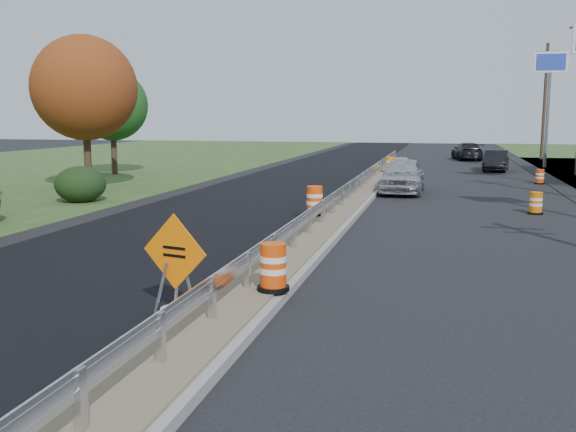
% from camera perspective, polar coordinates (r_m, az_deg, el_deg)
% --- Properties ---
extents(ground, '(140.00, 140.00, 0.00)m').
position_cam_1_polar(ground, '(18.44, 1.95, -2.26)').
color(ground, black).
rests_on(ground, ground).
extents(milled_overlay, '(7.20, 120.00, 0.01)m').
position_cam_1_polar(milled_overlay, '(29.09, -2.53, 1.85)').
color(milled_overlay, black).
rests_on(milled_overlay, ground).
extents(median, '(1.60, 55.00, 0.23)m').
position_cam_1_polar(median, '(26.21, 5.52, 1.27)').
color(median, gray).
rests_on(median, ground).
extents(guardrail, '(0.10, 46.15, 0.72)m').
position_cam_1_polar(guardrail, '(27.12, 5.84, 2.83)').
color(guardrail, silver).
rests_on(guardrail, median).
extents(pylon_sign_north, '(2.20, 0.30, 7.90)m').
position_cam_1_polar(pylon_sign_north, '(48.29, 22.27, 11.69)').
color(pylon_sign_north, slate).
rests_on(pylon_sign_north, ground).
extents(utility_pole_north, '(1.90, 0.26, 9.40)m').
position_cam_1_polar(utility_pole_north, '(57.27, 21.86, 9.62)').
color(utility_pole_north, '#473523').
rests_on(utility_pole_north, ground).
extents(hedge_north, '(2.09, 2.09, 1.52)m').
position_cam_1_polar(hedge_north, '(28.03, -17.98, 2.71)').
color(hedge_north, black).
rests_on(hedge_north, ground).
extents(tree_near_red, '(4.95, 4.95, 7.35)m').
position_cam_1_polar(tree_near_red, '(32.37, -17.65, 10.77)').
color(tree_near_red, '#473523').
rests_on(tree_near_red, ground).
extents(tree_near_back, '(4.29, 4.29, 6.37)m').
position_cam_1_polar(tree_near_back, '(40.78, -15.37, 9.48)').
color(tree_near_back, '#473523').
rests_on(tree_near_back, ground).
extents(caution_sign, '(1.32, 0.57, 1.87)m').
position_cam_1_polar(caution_sign, '(11.67, -9.95, -6.58)').
color(caution_sign, white).
rests_on(caution_sign, ground).
extents(barrel_median_near, '(0.63, 0.63, 0.92)m').
position_cam_1_polar(barrel_median_near, '(12.36, -1.32, -4.64)').
color(barrel_median_near, black).
rests_on(barrel_median_near, median).
extents(barrel_median_mid, '(0.67, 0.67, 0.99)m').
position_cam_1_polar(barrel_median_mid, '(21.74, 2.38, 1.32)').
color(barrel_median_mid, black).
rests_on(barrel_median_mid, median).
extents(barrel_median_far, '(0.60, 0.60, 0.88)m').
position_cam_1_polar(barrel_median_far, '(39.39, 9.06, 4.53)').
color(barrel_median_far, black).
rests_on(barrel_median_far, median).
extents(barrel_shoulder_near, '(0.55, 0.55, 0.81)m').
position_cam_1_polar(barrel_shoulder_near, '(25.19, 21.17, 1.04)').
color(barrel_shoulder_near, black).
rests_on(barrel_shoulder_near, ground).
extents(barrel_shoulder_mid, '(0.53, 0.53, 0.78)m').
position_cam_1_polar(barrel_shoulder_mid, '(36.50, 21.48, 3.25)').
color(barrel_shoulder_mid, black).
rests_on(barrel_shoulder_mid, ground).
extents(barrel_shoulder_far, '(0.58, 0.58, 0.85)m').
position_cam_1_polar(barrel_shoulder_far, '(48.13, 17.68, 4.70)').
color(barrel_shoulder_far, black).
rests_on(barrel_shoulder_far, ground).
extents(car_silver, '(2.01, 4.86, 1.65)m').
position_cam_1_polar(car_silver, '(30.52, 10.13, 3.59)').
color(car_silver, silver).
rests_on(car_silver, ground).
extents(car_dark_mid, '(1.96, 4.24, 1.35)m').
position_cam_1_polar(car_dark_mid, '(44.27, 18.00, 4.70)').
color(car_dark_mid, black).
rests_on(car_dark_mid, ground).
extents(car_dark_far, '(2.64, 5.11, 1.42)m').
position_cam_1_polar(car_dark_far, '(54.88, 15.63, 5.57)').
color(car_dark_far, black).
rests_on(car_dark_far, ground).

